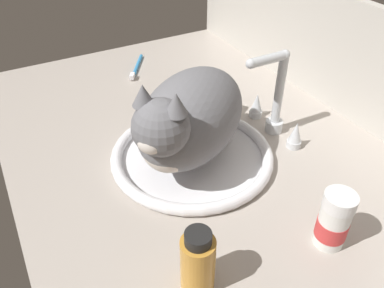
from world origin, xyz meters
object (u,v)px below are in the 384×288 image
pill_bottle (334,221)px  toothbrush (136,67)px  cat (188,119)px  faucet (275,103)px  amber_bottle (198,261)px  sink_basin (192,155)px

pill_bottle → toothbrush: 75.50cm
cat → pill_bottle: cat is taller
cat → pill_bottle: 31.75cm
pill_bottle → toothbrush: pill_bottle is taller
faucet → cat: size_ratio=0.56×
amber_bottle → sink_basin: bearing=152.7°
amber_bottle → toothbrush: 74.35cm
sink_basin → cat: bearing=-55.5°
amber_bottle → toothbrush: bearing=164.7°
sink_basin → pill_bottle: bearing=17.2°
toothbrush → amber_bottle: bearing=-15.3°
faucet → pill_bottle: (30.21, -11.61, -2.79)cm
toothbrush → pill_bottle: bearing=2.6°
faucet → pill_bottle: bearing=-21.0°
toothbrush → cat: bearing=-9.1°
sink_basin → toothbrush: 45.46cm
pill_bottle → sink_basin: bearing=-162.8°
sink_basin → faucet: size_ratio=1.70×
faucet → amber_bottle: faucet is taller
pill_bottle → toothbrush: size_ratio=0.76×
sink_basin → amber_bottle: amber_bottle is taller
sink_basin → toothbrush: sink_basin is taller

